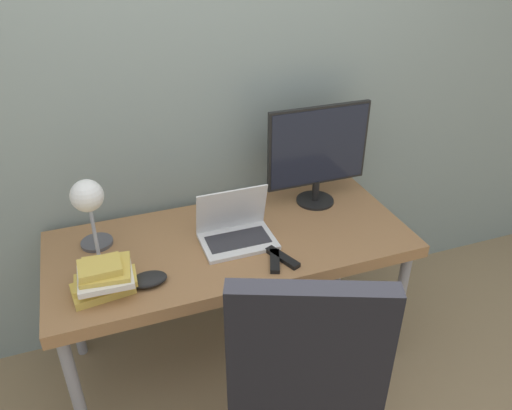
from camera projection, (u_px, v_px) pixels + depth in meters
name	position (u px, v px, depth m)	size (l,w,h in m)	color
ground_plane	(258.00, 409.00, 2.38)	(12.00, 12.00, 0.00)	#937A56
wall_back	(201.00, 95.00, 2.35)	(8.00, 0.05, 2.60)	gray
desk	(232.00, 250.00, 2.32)	(1.65, 0.72, 0.75)	#996B42
laptop	(236.00, 230.00, 2.26)	(0.33, 0.23, 0.24)	silver
monitor	(318.00, 151.00, 2.44)	(0.52, 0.19, 0.51)	black
desk_lamp	(88.00, 203.00, 2.01)	(0.14, 0.28, 0.40)	#4C4C51
office_chair	(303.00, 388.00, 1.72)	(0.65, 0.62, 1.16)	black
book_stack	(104.00, 278.00, 1.95)	(0.26, 0.22, 0.13)	gold
tv_remote	(282.00, 257.00, 2.15)	(0.10, 0.18, 0.02)	black
media_remote	(275.00, 261.00, 2.13)	(0.09, 0.16, 0.02)	black
game_controller	(149.00, 279.00, 2.01)	(0.15, 0.10, 0.04)	black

